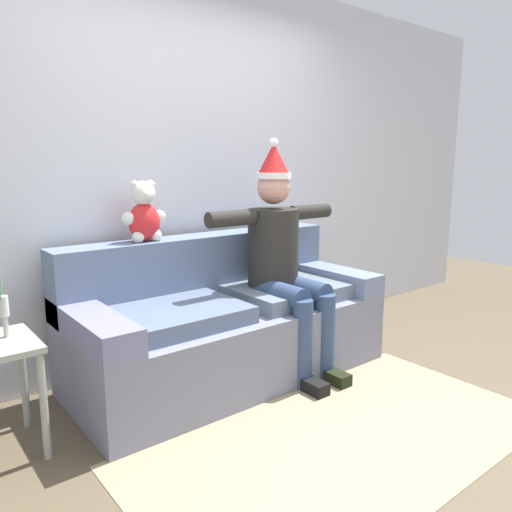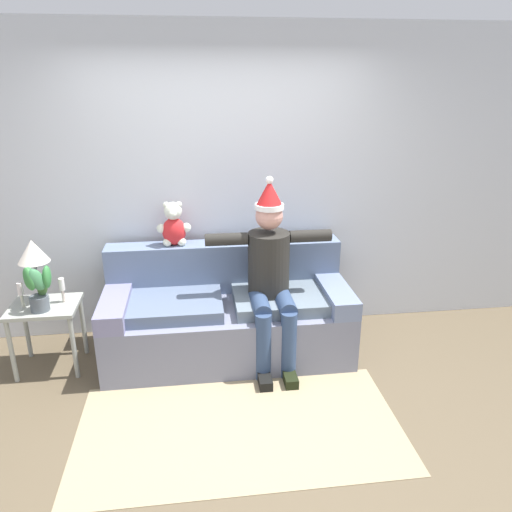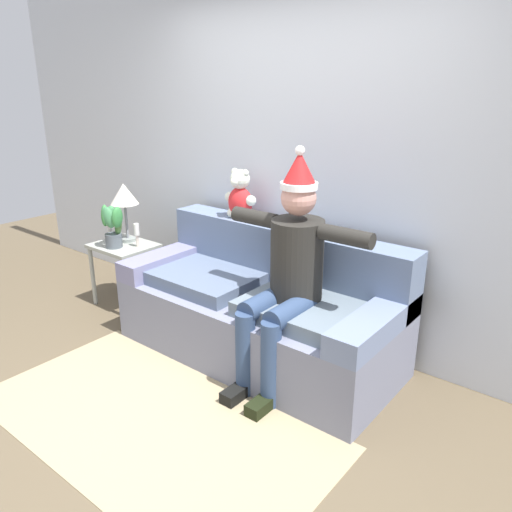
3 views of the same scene
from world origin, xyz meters
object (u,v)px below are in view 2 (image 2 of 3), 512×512
Objects in this scene: potted_plant at (38,287)px; candle_tall at (21,292)px; couch at (227,313)px; candle_short at (62,287)px; person_seated at (270,272)px; teddy_bear at (174,226)px; side_table at (46,316)px; table_lamp at (33,254)px.

candle_tall is at bearing 153.90° from potted_plant.
couch is 10.00× the size of candle_short.
person_seated reaches higher than teddy_bear.
side_table is 1.46× the size of potted_plant.
person_seated is 1.66m from candle_short.
teddy_bear reaches higher than candle_tall.
candle_tall is at bearing -133.47° from table_lamp.
potted_plant is (0.01, -0.10, 0.29)m from side_table.
couch is 0.88m from teddy_bear.
couch is 5.32× the size of teddy_bear.
teddy_bear is at bearing 19.27° from candle_short.
table_lamp reaches higher than potted_plant.
candle_tall is (-0.16, 0.08, -0.06)m from potted_plant.
table_lamp is at bearing 179.92° from couch.
potted_plant is at bearing -156.40° from teddy_bear.
side_table is at bearing -62.07° from table_lamp.
table_lamp is at bearing 107.10° from potted_plant.
table_lamp is at bearing 174.70° from person_seated.
potted_plant is at bearing -83.75° from side_table.
teddy_bear reaches higher than candle_short.
table_lamp is 0.33m from candle_short.
couch is 9.80× the size of candle_tall.
potted_plant is at bearing -26.10° from candle_tall.
potted_plant reaches higher than candle_short.
teddy_bear is 1.16m from potted_plant.
potted_plant is at bearing -72.90° from table_lamp.
person_seated is 7.43× the size of candle_tall.
person_seated is 1.83m from side_table.
person_seated is at bearing -29.69° from teddy_bear.
couch is 1.62m from table_lamp.
person_seated is (0.34, -0.17, 0.44)m from couch.
side_table is at bearing 96.25° from potted_plant.
person_seated reaches higher than table_lamp.
teddy_bear is (-0.76, 0.44, 0.28)m from person_seated.
teddy_bear is 1.25m from side_table.
teddy_bear is at bearing 23.60° from potted_plant.
couch is 3.62× the size of side_table.
table_lamp is (-1.50, 0.00, 0.61)m from couch.
candle_tall reaches higher than side_table.
potted_plant is (-1.79, -0.01, -0.03)m from person_seated.
table_lamp is 0.30m from candle_tall.
teddy_bear is 1.84× the size of candle_tall.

